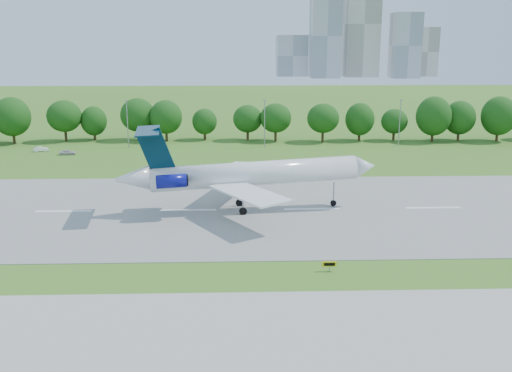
# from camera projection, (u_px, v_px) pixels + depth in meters

# --- Properties ---
(ground) EXTENTS (600.00, 600.00, 0.00)m
(ground) POSITION_uv_depth(u_px,v_px,m) (171.00, 271.00, 67.80)
(ground) COLOR #3B6C1C
(ground) RESTS_ON ground
(runway) EXTENTS (400.00, 45.00, 0.08)m
(runway) POSITION_uv_depth(u_px,v_px,m) (188.00, 210.00, 92.01)
(runway) COLOR gray
(runway) RESTS_ON ground
(taxiway) EXTENTS (400.00, 23.00, 0.08)m
(taxiway) POSITION_uv_depth(u_px,v_px,m) (148.00, 349.00, 50.34)
(taxiway) COLOR #ADADA8
(taxiway) RESTS_ON ground
(tree_line) EXTENTS (288.40, 8.40, 10.40)m
(tree_line) POSITION_uv_depth(u_px,v_px,m) (208.00, 119.00, 155.43)
(tree_line) COLOR #382314
(tree_line) RESTS_ON ground
(light_poles) EXTENTS (175.90, 0.25, 12.19)m
(light_poles) POSITION_uv_depth(u_px,v_px,m) (196.00, 123.00, 145.63)
(light_poles) COLOR gray
(light_poles) RESTS_ON ground
(skyline) EXTENTS (127.00, 52.00, 80.00)m
(skyline) POSITION_uv_depth(u_px,v_px,m) (355.00, 37.00, 442.02)
(skyline) COLOR #B2B2B7
(skyline) RESTS_ON ground
(airliner) EXTENTS (41.97, 30.39, 13.86)m
(airliner) POSITION_uv_depth(u_px,v_px,m) (242.00, 173.00, 90.55)
(airliner) COLOR white
(airliner) RESTS_ON ground
(taxi_sign_centre) EXTENTS (1.72, 0.24, 1.21)m
(taxi_sign_centre) POSITION_uv_depth(u_px,v_px,m) (329.00, 264.00, 67.42)
(taxi_sign_centre) COLOR gray
(taxi_sign_centre) RESTS_ON ground
(service_vehicle_a) EXTENTS (3.74, 2.42, 1.16)m
(service_vehicle_a) POSITION_uv_depth(u_px,v_px,m) (41.00, 149.00, 141.74)
(service_vehicle_a) COLOR white
(service_vehicle_a) RESTS_ON ground
(service_vehicle_b) EXTENTS (4.03, 1.96, 1.32)m
(service_vehicle_b) POSITION_uv_depth(u_px,v_px,m) (67.00, 152.00, 137.60)
(service_vehicle_b) COLOR silver
(service_vehicle_b) RESTS_ON ground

